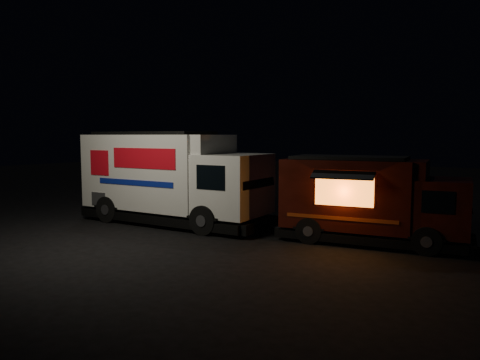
% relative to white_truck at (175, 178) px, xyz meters
% --- Properties ---
extents(ground, '(80.00, 80.00, 0.00)m').
position_rel_white_truck_xyz_m(ground, '(2.11, -0.99, -1.72)').
color(ground, black).
rests_on(ground, ground).
extents(white_truck, '(7.75, 3.15, 3.44)m').
position_rel_white_truck_xyz_m(white_truck, '(0.00, 0.00, 0.00)').
color(white_truck, silver).
rests_on(white_truck, ground).
extents(red_truck, '(5.99, 3.07, 2.66)m').
position_rel_white_truck_xyz_m(red_truck, '(7.17, 1.16, -0.39)').
color(red_truck, '#3D100B').
rests_on(red_truck, ground).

